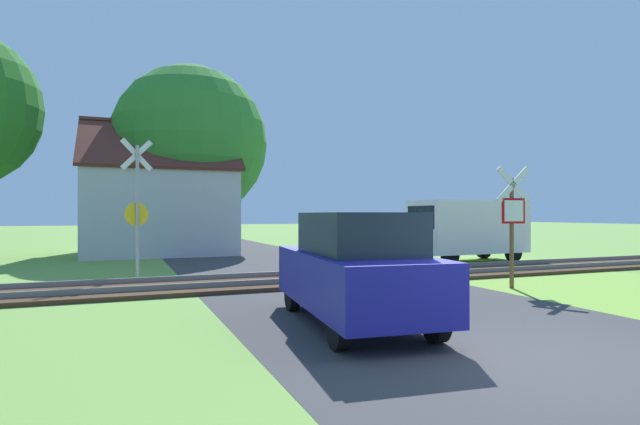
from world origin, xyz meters
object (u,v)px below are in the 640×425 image
(tree_center, at_px, (190,143))
(mail_truck, at_px, (464,228))
(house, at_px, (159,208))
(stop_sign_near, at_px, (512,218))
(parked_car, at_px, (355,268))
(crossing_sign_far, at_px, (137,202))

(tree_center, distance_m, mail_truck, 13.04)
(house, xyz_separation_m, mail_truck, (10.15, -8.24, -0.78))
(stop_sign_near, relative_size, house, 0.45)
(stop_sign_near, bearing_deg, house, -54.95)
(stop_sign_near, height_order, parked_car, stop_sign_near)
(house, xyz_separation_m, parked_car, (1.83, -16.17, -1.12))
(stop_sign_near, bearing_deg, mail_truck, -109.89)
(stop_sign_near, relative_size, tree_center, 0.33)
(house, relative_size, parked_car, 1.56)
(crossing_sign_far, bearing_deg, tree_center, 57.73)
(crossing_sign_far, relative_size, mail_truck, 0.77)
(tree_center, bearing_deg, stop_sign_near, -69.42)
(house, bearing_deg, crossing_sign_far, -97.69)
(stop_sign_near, distance_m, crossing_sign_far, 9.72)
(house, distance_m, mail_truck, 13.10)
(crossing_sign_far, height_order, tree_center, tree_center)
(stop_sign_near, bearing_deg, crossing_sign_far, -24.16)
(parked_car, bearing_deg, mail_truck, 49.72)
(tree_center, distance_m, parked_car, 17.33)
(tree_center, relative_size, parked_car, 2.09)
(stop_sign_near, distance_m, tree_center, 16.10)
(crossing_sign_far, distance_m, house, 8.89)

